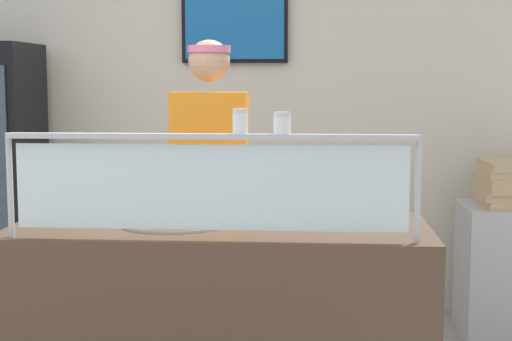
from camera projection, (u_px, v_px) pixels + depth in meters
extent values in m
cube|color=silver|center=(256.00, 111.00, 5.27)|extent=(6.16, 0.08, 2.70)
cube|color=black|center=(235.00, 22.00, 5.15)|extent=(0.70, 0.04, 0.54)
cube|color=#1966B2|center=(234.00, 21.00, 5.13)|extent=(0.65, 0.01, 0.49)
cube|color=#4C3828|center=(221.00, 333.00, 3.35)|extent=(1.76, 0.76, 0.95)
cylinder|color=#B2B5BC|center=(10.00, 185.00, 3.01)|extent=(0.02, 0.02, 0.41)
cylinder|color=#B2B5BC|center=(418.00, 189.00, 2.90)|extent=(0.02, 0.02, 0.41)
cube|color=silver|center=(210.00, 187.00, 2.96)|extent=(1.50, 0.01, 0.33)
cube|color=#B2B5BC|center=(210.00, 136.00, 2.93)|extent=(1.56, 0.06, 0.02)
cylinder|color=#9EA0A8|center=(175.00, 223.00, 3.31)|extent=(0.46, 0.46, 0.01)
cylinder|color=tan|center=(175.00, 219.00, 3.31)|extent=(0.44, 0.44, 0.02)
cylinder|color=gold|center=(175.00, 216.00, 3.31)|extent=(0.38, 0.38, 0.01)
cube|color=#ADAFB7|center=(165.00, 216.00, 3.29)|extent=(0.09, 0.28, 0.01)
cylinder|color=white|center=(240.00, 124.00, 2.92)|extent=(0.06, 0.06, 0.08)
cylinder|color=white|center=(240.00, 127.00, 2.92)|extent=(0.05, 0.05, 0.05)
cylinder|color=silver|center=(240.00, 111.00, 2.91)|extent=(0.05, 0.05, 0.02)
cylinder|color=white|center=(282.00, 125.00, 2.91)|extent=(0.06, 0.06, 0.07)
cylinder|color=red|center=(282.00, 128.00, 2.91)|extent=(0.06, 0.06, 0.04)
cylinder|color=silver|center=(282.00, 114.00, 2.90)|extent=(0.06, 0.06, 0.02)
cylinder|color=#23232D|center=(190.00, 291.00, 4.02)|extent=(0.13, 0.13, 0.95)
cylinder|color=#23232D|center=(232.00, 292.00, 4.00)|extent=(0.13, 0.13, 0.95)
cube|color=orange|center=(210.00, 147.00, 3.92)|extent=(0.38, 0.21, 0.55)
sphere|color=tan|center=(209.00, 61.00, 3.87)|extent=(0.21, 0.21, 0.21)
cylinder|color=pink|center=(209.00, 49.00, 3.87)|extent=(0.21, 0.21, 0.04)
cylinder|color=tan|center=(241.00, 171.00, 3.70)|extent=(0.08, 0.34, 0.08)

